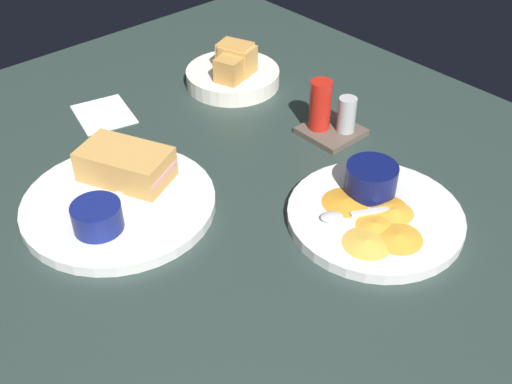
{
  "coord_description": "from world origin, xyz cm",
  "views": [
    {
      "loc": [
        61.69,
        -45.49,
        57.19
      ],
      "look_at": [
        10.54,
        0.49,
        3.0
      ],
      "focal_mm": 43.85,
      "sensor_mm": 36.0,
      "label": 1
    }
  ],
  "objects_px": {
    "plate_sandwich_main": "(119,204)",
    "spoon_by_gravy_ramekin": "(341,216)",
    "spoon_by_dark_ramekin": "(114,201)",
    "plate_chips_companion": "(375,217)",
    "sandwich_half_near": "(125,164)",
    "ramekin_dark_sauce": "(97,216)",
    "ramekin_light_gravy": "(371,178)",
    "bread_basket_rear": "(233,72)",
    "condiment_caddy": "(330,116)"
  },
  "relations": [
    {
      "from": "plate_sandwich_main",
      "to": "spoon_by_gravy_ramekin",
      "type": "distance_m",
      "value": 0.31
    },
    {
      "from": "spoon_by_dark_ramekin",
      "to": "condiment_caddy",
      "type": "height_order",
      "value": "condiment_caddy"
    },
    {
      "from": "ramekin_dark_sauce",
      "to": "spoon_by_dark_ramekin",
      "type": "xyz_separation_m",
      "value": [
        -0.03,
        0.04,
        -0.02
      ]
    },
    {
      "from": "plate_sandwich_main",
      "to": "ramekin_light_gravy",
      "type": "xyz_separation_m",
      "value": [
        0.23,
        0.28,
        0.03
      ]
    },
    {
      "from": "spoon_by_gravy_ramekin",
      "to": "plate_sandwich_main",
      "type": "bearing_deg",
      "value": -139.19
    },
    {
      "from": "spoon_by_dark_ramekin",
      "to": "plate_chips_companion",
      "type": "relative_size",
      "value": 0.36
    },
    {
      "from": "sandwich_half_near",
      "to": "ramekin_dark_sauce",
      "type": "xyz_separation_m",
      "value": [
        0.07,
        -0.09,
        -0.0
      ]
    },
    {
      "from": "ramekin_dark_sauce",
      "to": "plate_chips_companion",
      "type": "xyz_separation_m",
      "value": [
        0.23,
        0.3,
        -0.03
      ]
    },
    {
      "from": "spoon_by_dark_ramekin",
      "to": "condiment_caddy",
      "type": "distance_m",
      "value": 0.38
    },
    {
      "from": "plate_chips_companion",
      "to": "sandwich_half_near",
      "type": "bearing_deg",
      "value": -144.61
    },
    {
      "from": "condiment_caddy",
      "to": "spoon_by_dark_ramekin",
      "type": "bearing_deg",
      "value": -99.54
    },
    {
      "from": "plate_chips_companion",
      "to": "ramekin_light_gravy",
      "type": "relative_size",
      "value": 3.31
    },
    {
      "from": "plate_chips_companion",
      "to": "bread_basket_rear",
      "type": "distance_m",
      "value": 0.44
    },
    {
      "from": "sandwich_half_near",
      "to": "spoon_by_dark_ramekin",
      "type": "distance_m",
      "value": 0.06
    },
    {
      "from": "ramekin_dark_sauce",
      "to": "bread_basket_rear",
      "type": "distance_m",
      "value": 0.46
    },
    {
      "from": "spoon_by_dark_ramekin",
      "to": "plate_chips_companion",
      "type": "bearing_deg",
      "value": 44.76
    },
    {
      "from": "sandwich_half_near",
      "to": "spoon_by_dark_ramekin",
      "type": "height_order",
      "value": "sandwich_half_near"
    },
    {
      "from": "sandwich_half_near",
      "to": "spoon_by_gravy_ramekin",
      "type": "height_order",
      "value": "sandwich_half_near"
    },
    {
      "from": "plate_sandwich_main",
      "to": "spoon_by_dark_ramekin",
      "type": "distance_m",
      "value": 0.01
    },
    {
      "from": "plate_sandwich_main",
      "to": "spoon_by_gravy_ramekin",
      "type": "height_order",
      "value": "spoon_by_gravy_ramekin"
    },
    {
      "from": "sandwich_half_near",
      "to": "spoon_by_dark_ramekin",
      "type": "bearing_deg",
      "value": -50.69
    },
    {
      "from": "spoon_by_dark_ramekin",
      "to": "plate_sandwich_main",
      "type": "bearing_deg",
      "value": 105.52
    },
    {
      "from": "ramekin_light_gravy",
      "to": "spoon_by_gravy_ramekin",
      "type": "bearing_deg",
      "value": -80.93
    },
    {
      "from": "sandwich_half_near",
      "to": "ramekin_dark_sauce",
      "type": "relative_size",
      "value": 2.24
    },
    {
      "from": "plate_sandwich_main",
      "to": "ramekin_dark_sauce",
      "type": "height_order",
      "value": "ramekin_dark_sauce"
    },
    {
      "from": "plate_sandwich_main",
      "to": "spoon_by_gravy_ramekin",
      "type": "xyz_separation_m",
      "value": [
        0.24,
        0.2,
        0.01
      ]
    },
    {
      "from": "plate_chips_companion",
      "to": "spoon_by_gravy_ramekin",
      "type": "bearing_deg",
      "value": -118.87
    },
    {
      "from": "spoon_by_gravy_ramekin",
      "to": "condiment_caddy",
      "type": "xyz_separation_m",
      "value": [
        -0.17,
        0.16,
        0.01
      ]
    },
    {
      "from": "spoon_by_dark_ramekin",
      "to": "sandwich_half_near",
      "type": "bearing_deg",
      "value": 129.31
    },
    {
      "from": "spoon_by_gravy_ramekin",
      "to": "condiment_caddy",
      "type": "height_order",
      "value": "condiment_caddy"
    },
    {
      "from": "spoon_by_dark_ramekin",
      "to": "condiment_caddy",
      "type": "relative_size",
      "value": 0.93
    },
    {
      "from": "sandwich_half_near",
      "to": "ramekin_light_gravy",
      "type": "relative_size",
      "value": 2.03
    },
    {
      "from": "plate_chips_companion",
      "to": "bread_basket_rear",
      "type": "xyz_separation_m",
      "value": [
        -0.43,
        0.11,
        0.02
      ]
    },
    {
      "from": "spoon_by_gravy_ramekin",
      "to": "ramekin_light_gravy",
      "type": "bearing_deg",
      "value": 99.07
    },
    {
      "from": "bread_basket_rear",
      "to": "plate_sandwich_main",
      "type": "bearing_deg",
      "value": -64.77
    },
    {
      "from": "sandwich_half_near",
      "to": "plate_chips_companion",
      "type": "xyz_separation_m",
      "value": [
        0.3,
        0.21,
        -0.03
      ]
    },
    {
      "from": "spoon_by_dark_ramekin",
      "to": "plate_chips_companion",
      "type": "distance_m",
      "value": 0.37
    },
    {
      "from": "sandwich_half_near",
      "to": "plate_chips_companion",
      "type": "distance_m",
      "value": 0.37
    },
    {
      "from": "ramekin_dark_sauce",
      "to": "ramekin_light_gravy",
      "type": "height_order",
      "value": "ramekin_light_gravy"
    },
    {
      "from": "plate_chips_companion",
      "to": "condiment_caddy",
      "type": "height_order",
      "value": "condiment_caddy"
    },
    {
      "from": "spoon_by_gravy_ramekin",
      "to": "bread_basket_rear",
      "type": "height_order",
      "value": "bread_basket_rear"
    },
    {
      "from": "ramekin_dark_sauce",
      "to": "bread_basket_rear",
      "type": "bearing_deg",
      "value": 116.41
    },
    {
      "from": "plate_chips_companion",
      "to": "bread_basket_rear",
      "type": "height_order",
      "value": "bread_basket_rear"
    },
    {
      "from": "ramekin_light_gravy",
      "to": "sandwich_half_near",
      "type": "bearing_deg",
      "value": -137.15
    },
    {
      "from": "ramekin_light_gravy",
      "to": "bread_basket_rear",
      "type": "relative_size",
      "value": 0.42
    },
    {
      "from": "plate_chips_companion",
      "to": "spoon_by_gravy_ramekin",
      "type": "height_order",
      "value": "spoon_by_gravy_ramekin"
    },
    {
      "from": "ramekin_dark_sauce",
      "to": "ramekin_light_gravy",
      "type": "relative_size",
      "value": 0.91
    },
    {
      "from": "spoon_by_dark_ramekin",
      "to": "spoon_by_gravy_ramekin",
      "type": "relative_size",
      "value": 0.94
    },
    {
      "from": "plate_sandwich_main",
      "to": "sandwich_half_near",
      "type": "xyz_separation_m",
      "value": [
        -0.04,
        0.04,
        0.03
      ]
    },
    {
      "from": "ramekin_dark_sauce",
      "to": "condiment_caddy",
      "type": "height_order",
      "value": "condiment_caddy"
    }
  ]
}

